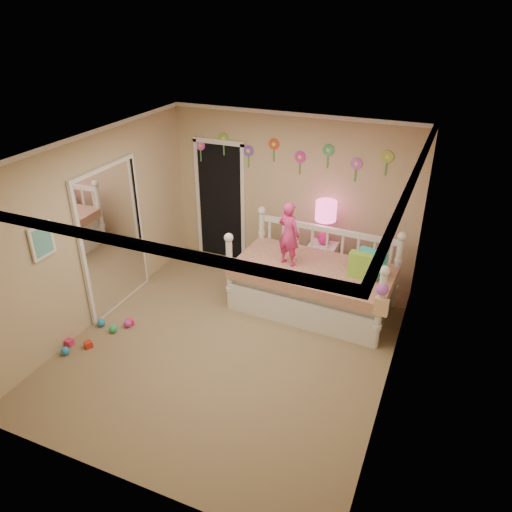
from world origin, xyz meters
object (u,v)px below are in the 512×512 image
at_px(daybed, 313,271).
at_px(table_lamp, 326,216).
at_px(nightstand, 322,264).
at_px(child, 289,234).

height_order(daybed, table_lamp, table_lamp).
xyz_separation_m(daybed, nightstand, (-0.06, 0.72, -0.27)).
bearing_deg(table_lamp, nightstand, 0.00).
bearing_deg(child, table_lamp, -95.00).
relative_size(daybed, table_lamp, 3.24).
xyz_separation_m(daybed, table_lamp, (-0.06, 0.72, 0.55)).
height_order(daybed, nightstand, daybed).
distance_m(child, table_lamp, 0.84).
relative_size(daybed, nightstand, 3.25).
relative_size(daybed, child, 2.42).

